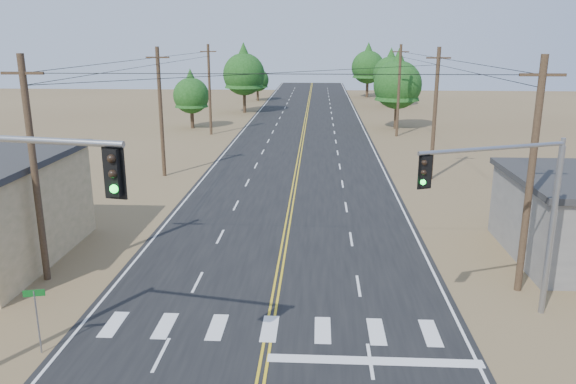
{
  "coord_description": "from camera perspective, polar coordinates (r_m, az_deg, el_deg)",
  "views": [
    {
      "loc": [
        1.73,
        -10.95,
        10.58
      ],
      "look_at": [
        0.32,
        14.83,
        3.5
      ],
      "focal_mm": 35.0,
      "sensor_mm": 36.0,
      "label": 1
    }
  ],
  "objects": [
    {
      "name": "signal_mast_right",
      "position": [
        22.27,
        22.23,
        -0.89
      ],
      "size": [
        5.79,
        2.53,
        7.05
      ],
      "rotation": [
        0.0,
        0.0,
        0.38
      ],
      "color": "gray",
      "rests_on": "ground"
    },
    {
      "name": "tree_right_far",
      "position": [
        106.57,
        8.14,
        12.78
      ],
      "size": [
        5.99,
        5.99,
        9.99
      ],
      "color": "#3F2D1E",
      "rests_on": "ground"
    },
    {
      "name": "utility_pole_left_far",
      "position": [
        64.36,
        -7.97,
        10.32
      ],
      "size": [
        1.8,
        0.3,
        10.0
      ],
      "color": "#4C3826",
      "rests_on": "ground"
    },
    {
      "name": "utility_pole_left_near",
      "position": [
        26.57,
        -24.38,
        2.09
      ],
      "size": [
        1.8,
        0.3,
        10.0
      ],
      "color": "#4C3826",
      "rests_on": "ground"
    },
    {
      "name": "road",
      "position": [
        42.33,
        0.68,
        0.87
      ],
      "size": [
        15.0,
        200.0,
        0.02
      ],
      "primitive_type": "cube",
      "color": "black",
      "rests_on": "ground"
    },
    {
      "name": "tree_left_far",
      "position": [
        99.76,
        -3.12,
        11.53
      ],
      "size": [
        3.93,
        3.93,
        6.55
      ],
      "color": "#3F2D1E",
      "rests_on": "ground"
    },
    {
      "name": "utility_pole_right_mid",
      "position": [
        44.18,
        14.69,
        7.73
      ],
      "size": [
        1.8,
        0.3,
        10.0
      ],
      "color": "#4C3826",
      "rests_on": "ground"
    },
    {
      "name": "tree_left_mid",
      "position": [
        83.46,
        -4.51,
        12.26
      ],
      "size": [
        6.06,
        6.06,
        10.11
      ],
      "color": "#3F2D1E",
      "rests_on": "ground"
    },
    {
      "name": "utility_pole_right_far",
      "position": [
        63.79,
        11.19,
        10.13
      ],
      "size": [
        1.8,
        0.3,
        10.0
      ],
      "color": "#4C3826",
      "rests_on": "ground"
    },
    {
      "name": "tree_right_mid",
      "position": [
        92.7,
        10.37,
        12.04
      ],
      "size": [
        5.55,
        5.55,
        9.25
      ],
      "color": "#3F2D1E",
      "rests_on": "ground"
    },
    {
      "name": "utility_pole_left_mid",
      "position": [
        44.99,
        -12.8,
        7.98
      ],
      "size": [
        1.8,
        0.3,
        10.0
      ],
      "color": "#4C3826",
      "rests_on": "ground"
    },
    {
      "name": "street_sign",
      "position": [
        21.35,
        -24.21,
        -10.98
      ],
      "size": [
        0.69,
        0.2,
        2.39
      ],
      "rotation": [
        0.0,
        0.0,
        0.24
      ],
      "color": "gray",
      "rests_on": "ground"
    },
    {
      "name": "tree_right_near",
      "position": [
        69.24,
        11.09,
        11.12
      ],
      "size": [
        5.73,
        5.73,
        9.54
      ],
      "color": "#3F2D1E",
      "rests_on": "ground"
    },
    {
      "name": "tree_left_near",
      "position": [
        69.48,
        -9.83,
        9.99
      ],
      "size": [
        4.29,
        4.29,
        7.16
      ],
      "color": "#3F2D1E",
      "rests_on": "ground"
    },
    {
      "name": "utility_pole_right_near",
      "position": [
        25.17,
        23.44,
        1.52
      ],
      "size": [
        1.8,
        0.3,
        10.0
      ],
      "color": "#4C3826",
      "rests_on": "ground"
    }
  ]
}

